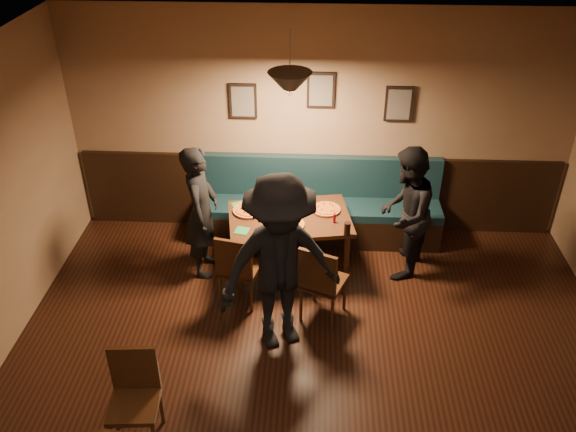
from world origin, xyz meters
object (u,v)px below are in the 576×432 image
at_px(booth_bench, 318,203).
at_px(dining_table, 290,243).
at_px(chair_near_left, 240,267).
at_px(cafe_chair_far, 134,404).
at_px(diner_front, 280,265).
at_px(diner_right, 405,214).
at_px(tabasco_bottle, 334,217).
at_px(diner_left, 202,212).
at_px(soda_glass, 347,229).
at_px(chair_near_right, 324,280).

xyz_separation_m(booth_bench, dining_table, (-0.31, -0.67, -0.14)).
height_order(chair_near_left, cafe_chair_far, chair_near_left).
bearing_deg(diner_front, dining_table, 64.73).
distance_m(booth_bench, diner_right, 1.19).
xyz_separation_m(chair_near_left, diner_front, (0.46, -0.59, 0.48)).
bearing_deg(diner_front, tabasco_bottle, 40.40).
xyz_separation_m(dining_table, tabasco_bottle, (0.49, -0.09, 0.43)).
height_order(diner_left, diner_right, diner_left).
height_order(chair_near_left, diner_front, diner_front).
bearing_deg(booth_bench, soda_glass, -72.41).
relative_size(dining_table, chair_near_left, 1.50).
distance_m(diner_front, soda_glass, 1.09).
distance_m(chair_near_left, tabasco_bottle, 1.15).
xyz_separation_m(booth_bench, diner_right, (0.97, -0.64, 0.28)).
bearing_deg(chair_near_left, soda_glass, 25.52).
xyz_separation_m(dining_table, diner_right, (1.28, 0.03, 0.42)).
bearing_deg(cafe_chair_far, diner_front, -135.64).
relative_size(dining_table, diner_front, 0.72).
bearing_deg(diner_left, soda_glass, -97.49).
bearing_deg(dining_table, chair_near_left, -140.00).
bearing_deg(booth_bench, diner_front, -100.51).
bearing_deg(diner_right, chair_near_left, -52.31).
distance_m(chair_near_right, soda_glass, 0.62).
bearing_deg(dining_table, booth_bench, 55.64).
distance_m(diner_left, diner_right, 2.25).
xyz_separation_m(chair_near_right, diner_front, (-0.42, -0.39, 0.47)).
xyz_separation_m(booth_bench, diner_front, (-0.34, -1.85, 0.43)).
xyz_separation_m(chair_near_left, cafe_chair_far, (-0.64, -1.85, -0.00)).
distance_m(dining_table, diner_left, 1.06).
distance_m(diner_left, cafe_chair_far, 2.41).
bearing_deg(chair_near_left, dining_table, 61.94).
xyz_separation_m(diner_left, cafe_chair_far, (-0.16, -2.38, -0.34)).
bearing_deg(diner_left, diner_front, -138.05).
xyz_separation_m(chair_near_right, soda_glass, (0.24, 0.46, 0.33)).
bearing_deg(tabasco_bottle, diner_front, -115.89).
distance_m(diner_front, cafe_chair_far, 1.74).
distance_m(chair_near_right, diner_front, 0.74).
relative_size(diner_right, soda_glass, 10.46).
distance_m(chair_near_left, diner_left, 0.79).
xyz_separation_m(tabasco_bottle, cafe_chair_far, (-1.63, -2.34, -0.34)).
height_order(chair_near_left, diner_left, diner_left).
relative_size(diner_left, tabasco_bottle, 11.80).
relative_size(chair_near_right, diner_front, 0.49).
bearing_deg(cafe_chair_far, diner_right, -138.78).
bearing_deg(booth_bench, cafe_chair_far, -114.97).
bearing_deg(diner_right, soda_glass, -43.08).
distance_m(booth_bench, dining_table, 0.75).
distance_m(booth_bench, soda_glass, 1.08).
height_order(diner_front, tabasco_bottle, diner_front).
bearing_deg(soda_glass, cafe_chair_far, -129.80).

